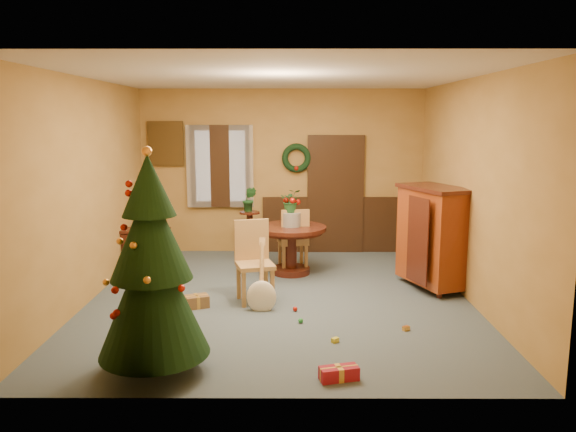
{
  "coord_description": "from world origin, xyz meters",
  "views": [
    {
      "loc": [
        0.14,
        -7.23,
        2.36
      ],
      "look_at": [
        0.11,
        0.4,
        1.05
      ],
      "focal_mm": 35.0,
      "sensor_mm": 36.0,
      "label": 1
    }
  ],
  "objects_px": {
    "dining_table": "(291,241)",
    "sideboard": "(433,234)",
    "writing_desk": "(145,239)",
    "christmas_tree": "(152,269)",
    "chair_near": "(254,258)"
  },
  "relations": [
    {
      "from": "chair_near",
      "to": "sideboard",
      "type": "xyz_separation_m",
      "value": [
        2.49,
        0.54,
        0.21
      ]
    },
    {
      "from": "chair_near",
      "to": "sideboard",
      "type": "bearing_deg",
      "value": 12.24
    },
    {
      "from": "sideboard",
      "to": "dining_table",
      "type": "bearing_deg",
      "value": 159.17
    },
    {
      "from": "dining_table",
      "to": "writing_desk",
      "type": "height_order",
      "value": "dining_table"
    },
    {
      "from": "chair_near",
      "to": "sideboard",
      "type": "relative_size",
      "value": 0.73
    },
    {
      "from": "writing_desk",
      "to": "sideboard",
      "type": "xyz_separation_m",
      "value": [
        4.3,
        -0.96,
        0.28
      ]
    },
    {
      "from": "writing_desk",
      "to": "christmas_tree",
      "type": "bearing_deg",
      "value": -74.5
    },
    {
      "from": "christmas_tree",
      "to": "writing_desk",
      "type": "relative_size",
      "value": 2.83
    },
    {
      "from": "christmas_tree",
      "to": "writing_desk",
      "type": "distance_m",
      "value": 3.85
    },
    {
      "from": "christmas_tree",
      "to": "sideboard",
      "type": "distance_m",
      "value": 4.27
    },
    {
      "from": "dining_table",
      "to": "sideboard",
      "type": "distance_m",
      "value": 2.15
    },
    {
      "from": "dining_table",
      "to": "sideboard",
      "type": "height_order",
      "value": "sideboard"
    },
    {
      "from": "sideboard",
      "to": "chair_near",
      "type": "bearing_deg",
      "value": -167.76
    },
    {
      "from": "christmas_tree",
      "to": "writing_desk",
      "type": "bearing_deg",
      "value": 105.5
    },
    {
      "from": "dining_table",
      "to": "christmas_tree",
      "type": "xyz_separation_m",
      "value": [
        -1.29,
        -3.47,
        0.49
      ]
    }
  ]
}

